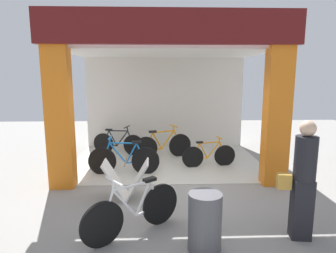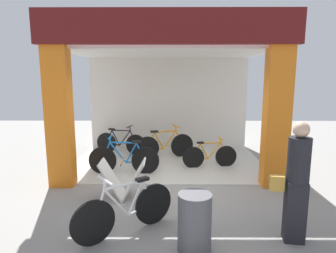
# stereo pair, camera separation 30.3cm
# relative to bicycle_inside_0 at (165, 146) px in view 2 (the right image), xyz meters

# --- Properties ---
(ground_plane) EXTENTS (18.17, 18.17, 0.00)m
(ground_plane) POSITION_rel_bicycle_inside_0_xyz_m (0.10, -2.09, -0.38)
(ground_plane) COLOR gray
(ground_plane) RESTS_ON ground
(shop_facade) EXTENTS (5.28, 3.87, 3.65)m
(shop_facade) POSITION_rel_bicycle_inside_0_xyz_m (0.10, -0.33, 1.57)
(shop_facade) COLOR beige
(shop_facade) RESTS_ON ground
(bicycle_inside_0) EXTENTS (1.64, 0.65, 0.95)m
(bicycle_inside_0) POSITION_rel_bicycle_inside_0_xyz_m (0.00, 0.00, 0.00)
(bicycle_inside_0) COLOR black
(bicycle_inside_0) RESTS_ON ground
(bicycle_inside_1) EXTENTS (1.42, 0.39, 0.79)m
(bicycle_inside_1) POSITION_rel_bicycle_inside_0_xyz_m (1.18, -0.83, -0.07)
(bicycle_inside_1) COLOR black
(bicycle_inside_1) RESTS_ON ground
(bicycle_inside_2) EXTENTS (1.71, 0.47, 0.94)m
(bicycle_inside_2) POSITION_rel_bicycle_inside_0_xyz_m (-0.96, -1.34, -0.00)
(bicycle_inside_2) COLOR black
(bicycle_inside_2) RESTS_ON ground
(bicycle_inside_3) EXTENTS (1.55, 0.53, 0.88)m
(bicycle_inside_3) POSITION_rel_bicycle_inside_0_xyz_m (-1.34, 0.48, -0.03)
(bicycle_inside_3) COLOR black
(bicycle_inside_3) RESTS_ON ground
(bicycle_parked_0) EXTENTS (1.38, 1.07, 0.93)m
(bicycle_parked_0) POSITION_rel_bicycle_inside_0_xyz_m (-0.52, -4.08, -0.01)
(bicycle_parked_0) COLOR black
(bicycle_parked_0) RESTS_ON ground
(sandwich_board_sign) EXTENTS (0.90, 0.58, 0.76)m
(sandwich_board_sign) POSITION_rel_bicycle_inside_0_xyz_m (-0.77, -2.73, -0.01)
(sandwich_board_sign) COLOR silver
(sandwich_board_sign) RESTS_ON ground
(pedestrian_1) EXTENTS (0.55, 0.35, 1.77)m
(pedestrian_1) POSITION_rel_bicycle_inside_0_xyz_m (1.94, -4.26, 0.53)
(pedestrian_1) COLOR black
(pedestrian_1) RESTS_ON ground
(trash_bin) EXTENTS (0.46, 0.46, 0.82)m
(trash_bin) POSITION_rel_bicycle_inside_0_xyz_m (0.48, -4.51, 0.03)
(trash_bin) COLOR #4C4C51
(trash_bin) RESTS_ON ground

